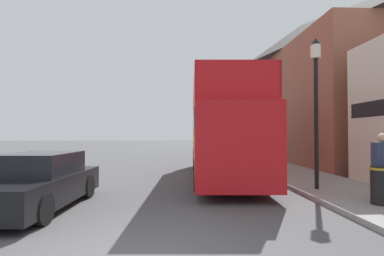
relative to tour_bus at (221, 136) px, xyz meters
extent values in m
plane|color=#4C4C4F|center=(-2.60, 12.21, -1.83)|extent=(144.00, 144.00, 0.00)
cube|color=gray|center=(3.43, 9.21, -1.76)|extent=(3.00, 108.00, 0.14)
cube|color=#935642|center=(7.93, 10.21, 1.94)|extent=(6.00, 20.81, 7.53)
pyramid|color=#383333|center=(7.93, 10.21, 7.25)|extent=(6.00, 20.81, 3.09)
cube|color=red|center=(-0.01, -0.11, -0.26)|extent=(2.93, 10.22, 2.53)
cube|color=orange|center=(-0.03, -0.62, -0.14)|extent=(2.72, 5.68, 0.45)
cube|color=black|center=(-0.01, -0.11, 0.50)|extent=(2.92, 9.41, 0.70)
cube|color=red|center=(-0.01, -0.11, 1.05)|extent=(2.89, 9.41, 0.10)
cube|color=red|center=(-1.18, -0.05, 1.63)|extent=(0.53, 9.30, 1.06)
cube|color=red|center=(1.17, -0.17, 1.63)|extent=(0.53, 9.30, 1.06)
cube|color=red|center=(-0.23, -4.72, 1.63)|extent=(2.43, 0.19, 1.06)
cube|color=red|center=(0.19, 3.83, 1.63)|extent=(2.50, 1.53, 1.06)
cylinder|color=black|center=(-0.94, 3.07, -1.28)|extent=(0.33, 1.10, 1.09)
cylinder|color=black|center=(1.24, 2.96, -1.28)|extent=(0.33, 1.10, 1.09)
cylinder|color=black|center=(-1.24, -2.99, -1.28)|extent=(0.33, 1.10, 1.09)
cylinder|color=black|center=(0.94, -3.10, -1.28)|extent=(0.33, 1.10, 1.09)
cube|color=black|center=(0.84, 8.51, -1.24)|extent=(1.85, 4.41, 0.85)
cube|color=black|center=(0.84, 8.38, -0.58)|extent=(1.55, 2.14, 0.46)
cylinder|color=black|center=(0.13, 9.89, -1.53)|extent=(0.22, 0.61, 0.60)
cylinder|color=black|center=(1.66, 9.82, -1.53)|extent=(0.22, 0.61, 0.60)
cylinder|color=black|center=(0.02, 7.20, -1.53)|extent=(0.22, 0.61, 0.60)
cylinder|color=black|center=(1.55, 7.13, -1.53)|extent=(0.22, 0.61, 0.60)
cube|color=black|center=(-5.47, -5.17, -1.30)|extent=(1.95, 4.48, 0.67)
cube|color=black|center=(-5.46, -5.04, -0.69)|extent=(1.63, 2.18, 0.56)
cylinder|color=black|center=(-4.72, -6.57, -1.49)|extent=(0.23, 0.69, 0.68)
cylinder|color=black|center=(-4.60, -3.85, -1.49)|extent=(0.23, 0.69, 0.68)
cylinder|color=black|center=(-6.21, -3.77, -1.49)|extent=(0.23, 0.69, 0.68)
cylinder|color=#232328|center=(3.29, -5.48, -1.25)|extent=(0.13, 0.13, 0.86)
cube|color=#2D3856|center=(3.38, -5.48, -0.48)|extent=(0.47, 0.26, 0.68)
sphere|color=tan|center=(3.38, -5.48, -0.02)|extent=(0.24, 0.24, 0.24)
cylinder|color=black|center=(2.58, -3.49, 0.43)|extent=(0.13, 0.13, 4.23)
cylinder|color=silver|center=(2.58, -3.49, 2.77)|extent=(0.32, 0.32, 0.45)
cone|color=black|center=(2.58, -3.49, 3.11)|extent=(0.35, 0.35, 0.22)
cylinder|color=black|center=(2.33, 5.28, 0.59)|extent=(0.13, 0.13, 4.55)
cylinder|color=silver|center=(2.33, 5.28, 3.09)|extent=(0.32, 0.32, 0.45)
cone|color=black|center=(2.33, 5.28, 3.42)|extent=(0.35, 0.35, 0.22)
cylinder|color=black|center=(2.29, 14.05, 0.42)|extent=(0.13, 0.13, 4.22)
cylinder|color=silver|center=(2.29, 14.05, 2.76)|extent=(0.32, 0.32, 0.45)
cone|color=black|center=(2.29, 14.05, 3.09)|extent=(0.35, 0.35, 0.22)
cylinder|color=black|center=(3.15, -5.70, -1.22)|extent=(0.44, 0.44, 0.94)
cylinder|color=#B28E1E|center=(3.15, -5.70, -0.79)|extent=(0.48, 0.48, 0.06)
camera|label=1|loc=(-1.95, -12.97, 0.07)|focal=28.00mm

